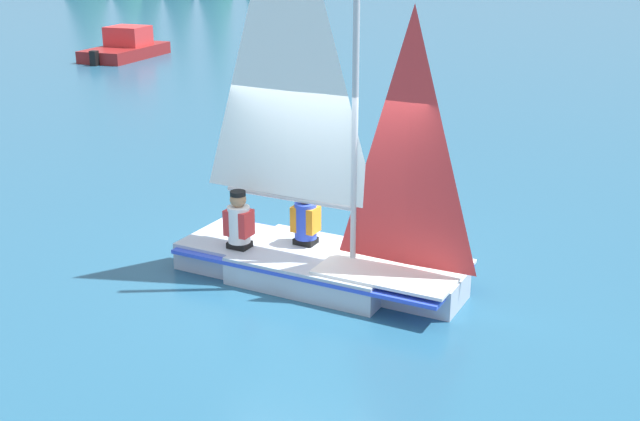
% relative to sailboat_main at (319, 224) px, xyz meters
% --- Properties ---
extents(ground_plane, '(260.00, 260.00, 0.00)m').
position_rel_sailboat_main_xyz_m(ground_plane, '(-0.01, 0.01, -0.78)').
color(ground_plane, '#235675').
extents(sailboat_main, '(4.02, 3.05, 5.43)m').
position_rel_sailboat_main_xyz_m(sailboat_main, '(0.00, 0.00, 0.00)').
color(sailboat_main, '#B2BCCC').
rests_on(sailboat_main, ground_plane).
extents(sailor_helm, '(0.42, 0.41, 1.16)m').
position_rel_sailboat_main_xyz_m(sailor_helm, '(0.18, -0.35, -0.16)').
color(sailor_helm, black).
rests_on(sailor_helm, ground_plane).
extents(sailor_crew, '(0.42, 0.41, 1.16)m').
position_rel_sailboat_main_xyz_m(sailor_crew, '(1.07, -0.21, -0.15)').
color(sailor_crew, black).
rests_on(sailor_crew, ground_plane).
extents(motorboat_distant, '(2.86, 3.98, 1.13)m').
position_rel_sailboat_main_xyz_m(motorboat_distant, '(7.06, -20.14, -0.39)').
color(motorboat_distant, maroon).
rests_on(motorboat_distant, ground_plane).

